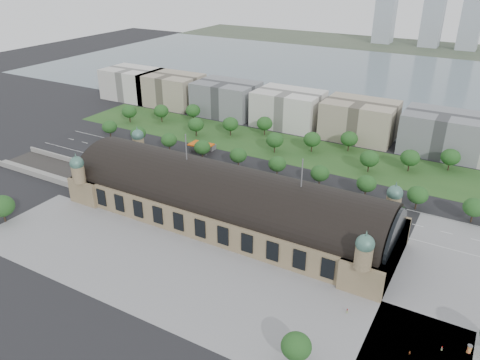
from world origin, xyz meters
The scene contains 63 objects.
ground centered at (0.00, 0.00, 0.00)m, with size 900.00×900.00×0.00m, color black.
station centered at (0.00, 0.00, 10.28)m, with size 150.00×48.40×44.30m.
track_cutting centered at (-110.00, -2.21, 0.70)m, with size 70.00×24.00×3.10m.
plaza_south centered at (10.00, -44.00, 0.00)m, with size 190.00×48.00×0.12m, color gray.
plaza_east centered at (103.00, 0.00, 0.00)m, with size 56.00×100.00×0.12m, color gray.
road_slab centered at (-20.00, 38.00, 0.00)m, with size 260.00×26.00×0.10m, color black.
grass_belt centered at (-15.00, 93.00, 0.00)m, with size 300.00×45.00×0.10m, color #275220.
petrol_station centered at (-53.91, 65.28, 2.95)m, with size 14.00×13.00×5.05m.
lake centered at (0.00, 298.00, 0.00)m, with size 700.00×320.00×0.08m, color slate.
far_shore centered at (0.00, 498.00, 0.00)m, with size 700.00×120.00×0.14m, color #44513D.
far_tower_left centered at (-60.00, 508.00, 40.00)m, with size 24.00×24.00×80.00m, color #9EA8B2.
far_tower_mid centered at (0.00, 508.00, 42.50)m, with size 24.00×24.00×85.00m, color #9EA8B2.
far_tower_right centered at (45.00, 508.00, 37.50)m, with size 24.00×24.00×75.00m, color #9EA8B2.
office_0 centered at (-170.00, 133.00, 12.00)m, with size 45.00×32.00×24.00m, color silver.
office_1 centered at (-130.00, 133.00, 12.00)m, with size 45.00×32.00×24.00m, color tan.
office_2 centered at (-80.00, 133.00, 12.00)m, with size 45.00×32.00×24.00m, color gray.
office_3 centered at (-30.00, 133.00, 12.00)m, with size 45.00×32.00×24.00m, color silver.
office_4 centered at (20.00, 133.00, 12.00)m, with size 45.00×32.00×24.00m, color tan.
office_5 centered at (70.00, 133.00, 12.00)m, with size 45.00×32.00×24.00m, color gray.
tree_row_0 centered at (-120.00, 53.00, 7.43)m, with size 9.60×9.60×11.52m.
tree_row_1 centered at (-96.00, 53.00, 7.43)m, with size 9.60×9.60×11.52m.
tree_row_2 centered at (-72.00, 53.00, 7.43)m, with size 9.60×9.60×11.52m.
tree_row_3 centered at (-48.00, 53.00, 7.43)m, with size 9.60×9.60×11.52m.
tree_row_4 centered at (-24.00, 53.00, 7.43)m, with size 9.60×9.60×11.52m.
tree_row_5 centered at (0.00, 53.00, 7.43)m, with size 9.60×9.60×11.52m.
tree_row_6 centered at (24.00, 53.00, 7.43)m, with size 9.60×9.60×11.52m.
tree_row_7 centered at (48.00, 53.00, 7.43)m, with size 9.60×9.60×11.52m.
tree_row_8 centered at (72.00, 53.00, 7.43)m, with size 9.60×9.60×11.52m.
tree_row_9 centered at (96.00, 53.00, 7.43)m, with size 9.60×9.60×11.52m.
tree_belt_0 centered at (-130.00, 83.00, 8.05)m, with size 10.40×10.40×12.48m.
tree_belt_1 centered at (-111.00, 95.00, 8.05)m, with size 10.40×10.40×12.48m.
tree_belt_2 centered at (-92.00, 107.00, 8.05)m, with size 10.40×10.40×12.48m.
tree_belt_3 centered at (-73.00, 83.00, 8.05)m, with size 10.40×10.40×12.48m.
tree_belt_4 centered at (-54.00, 95.00, 8.05)m, with size 10.40×10.40×12.48m.
tree_belt_5 centered at (-35.00, 107.00, 8.05)m, with size 10.40×10.40×12.48m.
tree_belt_6 centered at (-16.00, 83.00, 8.05)m, with size 10.40×10.40×12.48m.
tree_belt_7 centered at (3.00, 95.00, 8.05)m, with size 10.40×10.40×12.48m.
tree_belt_8 centered at (22.00, 107.00, 8.05)m, with size 10.40×10.40×12.48m.
tree_belt_9 centered at (41.00, 83.00, 8.05)m, with size 10.40×10.40×12.48m.
tree_belt_10 centered at (60.00, 95.00, 8.05)m, with size 10.40×10.40×12.48m.
tree_belt_11 centered at (79.00, 107.00, 8.05)m, with size 10.40×10.40×12.48m.
tree_plaza_sw centered at (-85.00, -50.00, 8.05)m, with size 11.00×11.00×12.73m.
tree_plaza_s centered at (60.00, -60.00, 6.80)m, with size 9.00×9.00×10.64m.
traffic_car_0 centered at (-92.47, 33.61, 0.81)m, with size 1.92×4.77×1.63m, color #BCBCBE.
traffic_car_1 centered at (-93.07, 42.97, 0.65)m, with size 1.37×3.92×1.29m, color #9A9EA2.
traffic_car_2 centered at (-57.27, 31.26, 0.75)m, with size 2.50×5.42×1.51m, color black.
traffic_car_3 centered at (-27.25, 37.58, 0.71)m, with size 1.98×4.87×1.41m, color maroon.
traffic_car_4 centered at (21.73, 37.58, 0.67)m, with size 1.58×3.94×1.34m, color #191B48.
parked_car_0 centered at (-80.00, 23.62, 0.72)m, with size 1.53×4.38×1.44m, color black.
parked_car_1 centered at (-45.51, 21.00, 0.70)m, with size 2.31×5.02×1.39m, color #993513.
parked_car_2 centered at (-41.59, 21.56, 0.68)m, with size 1.92×4.72×1.37m, color #1B1845.
parked_car_3 centered at (-45.03, 25.00, 0.77)m, with size 1.82×4.52×1.54m, color #585C5F.
parked_car_4 centered at (-32.84, 21.00, 0.79)m, with size 1.67×4.78×1.58m, color white.
parked_car_5 centered at (-46.31, 25.00, 0.70)m, with size 2.33×5.06×1.41m, color gray.
parked_car_6 centered at (-36.73, 22.28, 0.81)m, with size 2.27×5.59×1.62m, color black.
bus_west centered at (-8.27, 30.72, 1.52)m, with size 2.56×10.94×3.05m, color red.
bus_mid centered at (-7.81, 27.15, 1.71)m, with size 2.87×12.27×3.42m, color beige.
bus_east centered at (39.86, 27.00, 1.60)m, with size 2.69×11.48×3.20m, color silver.
advertising_column centered at (103.62, -30.33, 1.48)m, with size 1.50×1.50×2.85m.
pedestrian_0 centered at (66.44, -31.74, 0.89)m, with size 0.87×0.50×1.77m, color gray.
pedestrian_1 centered at (88.36, -40.17, 0.83)m, with size 0.60×0.40×1.66m, color gray.
pedestrian_4 centered at (59.28, -53.05, 0.77)m, with size 0.99×0.43×1.54m, color gray.
pedestrian_5 centered at (96.44, -33.42, 0.80)m, with size 0.78×0.45×1.60m, color gray.
Camera 1 is at (95.28, -154.55, 107.80)m, focal length 35.00 mm.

